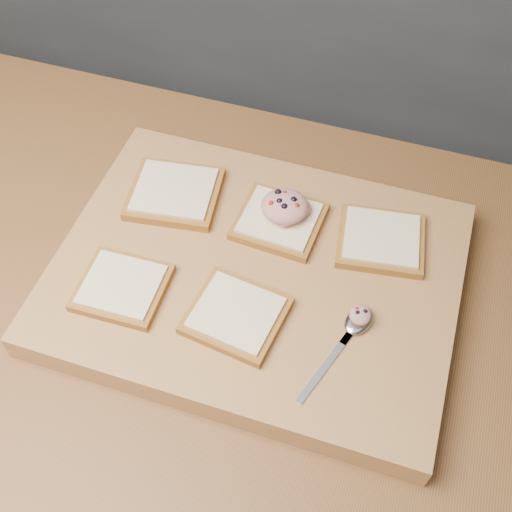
# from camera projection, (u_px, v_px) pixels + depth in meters

# --- Properties ---
(ground) EXTENTS (4.00, 4.00, 0.00)m
(ground) POSITION_uv_depth(u_px,v_px,m) (216.00, 483.00, 1.64)
(ground) COLOR #515459
(ground) RESTS_ON ground
(island_counter) EXTENTS (2.00, 0.80, 0.90)m
(island_counter) POSITION_uv_depth(u_px,v_px,m) (204.00, 413.00, 1.28)
(island_counter) COLOR slate
(island_counter) RESTS_ON ground
(back_counter) EXTENTS (3.60, 0.62, 0.94)m
(back_counter) POSITION_uv_depth(u_px,v_px,m) (361.00, 12.00, 2.07)
(back_counter) COLOR slate
(back_counter) RESTS_ON ground
(cutting_board) EXTENTS (0.55, 0.42, 0.04)m
(cutting_board) POSITION_uv_depth(u_px,v_px,m) (256.00, 277.00, 0.90)
(cutting_board) COLOR tan
(cutting_board) RESTS_ON island_counter
(bread_far_left) EXTENTS (0.15, 0.14, 0.02)m
(bread_far_left) POSITION_uv_depth(u_px,v_px,m) (175.00, 193.00, 0.96)
(bread_far_left) COLOR #A2642A
(bread_far_left) RESTS_ON cutting_board
(bread_far_center) EXTENTS (0.13, 0.12, 0.02)m
(bread_far_center) POSITION_uv_depth(u_px,v_px,m) (279.00, 221.00, 0.93)
(bread_far_center) COLOR #A2642A
(bread_far_center) RESTS_ON cutting_board
(bread_far_right) EXTENTS (0.13, 0.13, 0.02)m
(bread_far_right) POSITION_uv_depth(u_px,v_px,m) (381.00, 240.00, 0.91)
(bread_far_right) COLOR #A2642A
(bread_far_right) RESTS_ON cutting_board
(bread_near_left) EXTENTS (0.12, 0.11, 0.02)m
(bread_near_left) POSITION_uv_depth(u_px,v_px,m) (122.00, 287.00, 0.86)
(bread_near_left) COLOR #A2642A
(bread_near_left) RESTS_ON cutting_board
(bread_near_center) EXTENTS (0.13, 0.12, 0.02)m
(bread_near_center) POSITION_uv_depth(u_px,v_px,m) (236.00, 315.00, 0.83)
(bread_near_center) COLOR #A2642A
(bread_near_center) RESTS_ON cutting_board
(tuna_salad_dollop) EXTENTS (0.07, 0.06, 0.03)m
(tuna_salad_dollop) POSITION_uv_depth(u_px,v_px,m) (285.00, 206.00, 0.91)
(tuna_salad_dollop) COLOR #DB928C
(tuna_salad_dollop) RESTS_ON bread_far_center
(spoon) EXTENTS (0.07, 0.16, 0.01)m
(spoon) POSITION_uv_depth(u_px,v_px,m) (354.00, 327.00, 0.83)
(spoon) COLOR silver
(spoon) RESTS_ON cutting_board
(spoon_salad) EXTENTS (0.03, 0.03, 0.02)m
(spoon_salad) POSITION_uv_depth(u_px,v_px,m) (360.00, 315.00, 0.82)
(spoon_salad) COLOR #DB928C
(spoon_salad) RESTS_ON spoon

